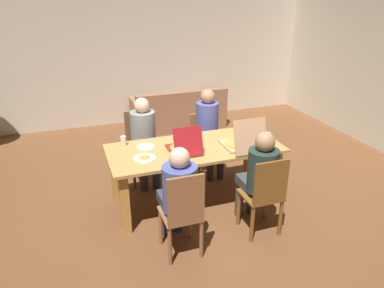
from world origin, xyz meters
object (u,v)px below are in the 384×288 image
person_1 (144,134)px  couch (178,113)px  chair_0 (205,138)px  chair_1 (142,143)px  chair_3 (265,195)px  drinking_glass_2 (123,141)px  chair_2 (183,212)px  drinking_glass_0 (268,136)px  pizza_box_0 (241,143)px  person_3 (259,173)px  pizza_box_1 (184,147)px  person_2 (178,190)px  plate_0 (145,158)px  plate_1 (145,147)px  person_0 (209,126)px  dining_table (195,157)px  drinking_glass_1 (271,144)px

person_1 → couch: person_1 is taller
chair_0 → chair_1: size_ratio=0.86×
chair_3 → drinking_glass_2: 1.81m
chair_2 → drinking_glass_0: 1.68m
chair_0 → pizza_box_0: 1.13m
person_3 → couch: 3.51m
pizza_box_1 → couch: (0.81, 2.81, -0.54)m
couch → chair_0: bearing=-95.0°
chair_2 → person_3: size_ratio=0.82×
person_1 → person_2: (-0.00, -1.55, -0.02)m
person_1 → chair_3: 1.90m
plate_0 → person_1: bearing=78.1°
pizza_box_0 → drinking_glass_0: size_ratio=5.22×
chair_1 → plate_1: size_ratio=4.51×
drinking_glass_0 → person_0: bearing=119.1°
chair_1 → person_1: size_ratio=0.80×
plate_0 → couch: 3.18m
person_3 → plate_1: person_3 is taller
dining_table → drinking_glass_0: drinking_glass_0 is taller
chair_2 → person_2: (0.00, 0.15, 0.17)m
plate_1 → drinking_glass_0: size_ratio=2.16×
plate_1 → drinking_glass_0: 1.55m
drinking_glass_0 → pizza_box_0: bearing=-167.4°
chair_2 → chair_3: 0.95m
pizza_box_0 → plate_1: 1.17m
person_2 → pizza_box_0: pizza_box_0 is taller
chair_1 → chair_2: 1.85m
person_2 → person_3: bearing=3.4°
pizza_box_1 → chair_3: bearing=-51.6°
chair_3 → pizza_box_0: size_ratio=1.80×
person_3 → drinking_glass_2: (-1.29, 1.08, 0.13)m
pizza_box_1 → drinking_glass_1: 1.04m
chair_2 → drinking_glass_0: size_ratio=9.68×
person_2 → couch: person_2 is taller
person_3 → drinking_glass_2: person_3 is taller
chair_3 → drinking_glass_0: chair_3 is taller
chair_1 → chair_3: size_ratio=1.04×
pizza_box_0 → drinking_glass_1: 0.35m
drinking_glass_0 → drinking_glass_1: 0.31m
chair_3 → pizza_box_1: pizza_box_1 is taller
person_1 → chair_3: size_ratio=1.29×
chair_0 → plate_1: bearing=-146.9°
pizza_box_0 → drinking_glass_0: pizza_box_0 is taller
drinking_glass_1 → couch: size_ratio=0.08×
couch → chair_1: bearing=-121.1°
plate_0 → drinking_glass_1: 1.50m
chair_1 → pizza_box_0: pizza_box_0 is taller
drinking_glass_2 → pizza_box_1: bearing=-32.3°
chair_2 → pizza_box_1: size_ratio=2.22×
pizza_box_1 → person_3: bearing=-46.1°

